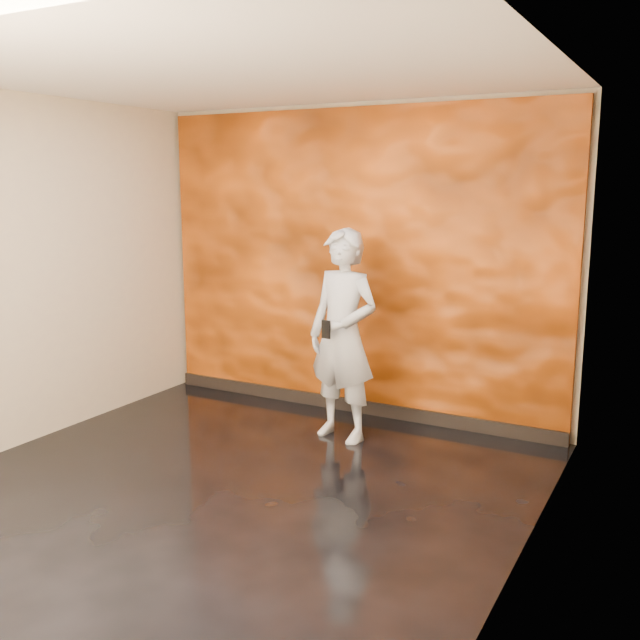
{
  "coord_description": "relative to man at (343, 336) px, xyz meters",
  "views": [
    {
      "loc": [
        2.78,
        -3.84,
        2.1
      ],
      "look_at": [
        0.21,
        0.91,
        1.06
      ],
      "focal_mm": 40.0,
      "sensor_mm": 36.0,
      "label": 1
    }
  ],
  "objects": [
    {
      "name": "baseboard",
      "position": [
        -0.24,
        0.66,
        -0.81
      ],
      "size": [
        3.9,
        0.04,
        0.12
      ],
      "primitive_type": "cube",
      "color": "black",
      "rests_on": "ground"
    },
    {
      "name": "feature_wall",
      "position": [
        -0.24,
        0.7,
        0.51
      ],
      "size": [
        3.9,
        0.06,
        2.75
      ],
      "primitive_type": "cube",
      "color": "orange",
      "rests_on": "ground"
    },
    {
      "name": "phone",
      "position": [
        -0.04,
        -0.22,
        0.09
      ],
      "size": [
        0.08,
        0.03,
        0.15
      ],
      "primitive_type": "cube",
      "rotation": [
        0.0,
        0.0,
        -0.19
      ],
      "color": "black",
      "rests_on": "man"
    },
    {
      "name": "man",
      "position": [
        0.0,
        0.0,
        0.0
      ],
      "size": [
        0.7,
        0.52,
        1.75
      ],
      "primitive_type": "imported",
      "rotation": [
        0.0,
        0.0,
        -0.18
      ],
      "color": "#91949E",
      "rests_on": "ground"
    },
    {
      "name": "room",
      "position": [
        -0.24,
        -1.26,
        0.53
      ],
      "size": [
        4.02,
        4.02,
        2.81
      ],
      "color": "black",
      "rests_on": "ground"
    }
  ]
}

